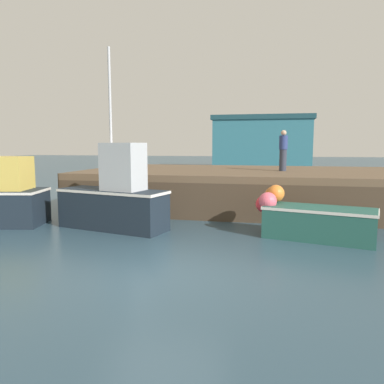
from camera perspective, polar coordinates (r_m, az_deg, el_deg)
The scene contains 7 objects.
ground at distance 8.18m, azimuth -4.27°, elevation -11.95°, with size 120.00×160.00×0.10m.
pier at distance 15.71m, azimuth 9.66°, elevation 2.23°, with size 14.41×7.11×1.57m.
fishing_boat_near_left at distance 13.80m, azimuth -26.71°, elevation -0.88°, with size 2.99×2.06×4.79m.
fishing_boat_near_right at distance 11.94m, azimuth -11.58°, elevation -1.03°, with size 3.72×1.97×5.53m.
fishing_boat_mid at distance 11.13m, azimuth 17.51°, elevation -3.79°, with size 3.37×2.01×1.44m.
dockworker at distance 15.83m, azimuth 13.65°, elevation 6.12°, with size 0.34×0.34×1.65m.
warehouse at distance 42.54m, azimuth 10.62°, elevation 7.38°, with size 10.57×6.63×5.73m.
Camera 1 is at (2.24, -7.40, 2.62)m, focal length 35.19 mm.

